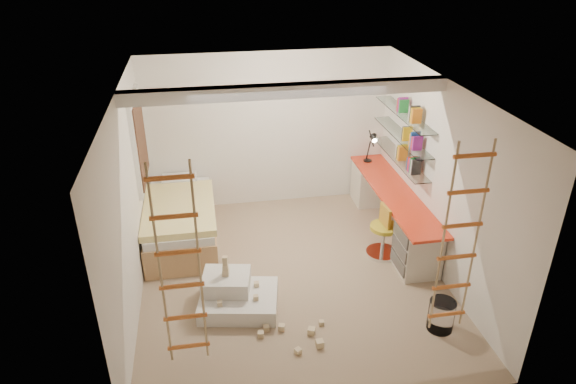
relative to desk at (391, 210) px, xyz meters
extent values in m
plane|color=#9A8063|center=(-1.72, -0.86, -0.40)|extent=(4.50, 4.50, 0.00)
cube|color=white|center=(-1.72, -0.56, 2.12)|extent=(4.00, 0.18, 0.16)
cube|color=white|center=(-3.69, 0.64, 1.15)|extent=(0.06, 1.15, 1.35)
cube|color=#4C2D1E|center=(-3.65, 0.64, 1.15)|extent=(0.02, 1.00, 1.20)
cylinder|color=white|center=(-0.17, -2.18, -0.21)|extent=(0.31, 0.31, 0.39)
cube|color=red|center=(0.00, -0.03, 0.33)|extent=(0.55, 2.80, 0.04)
cube|color=beige|center=(0.00, 1.07, -0.05)|extent=(0.52, 0.55, 0.71)
cube|color=beige|center=(0.00, -1.03, -0.05)|extent=(0.52, 0.55, 0.71)
cube|color=#4C4742|center=(-0.27, -1.03, 0.21)|extent=(0.02, 0.50, 0.18)
cube|color=#4C4742|center=(-0.27, -1.03, -0.01)|extent=(0.02, 0.50, 0.18)
cube|color=#4C4742|center=(-0.27, -1.03, -0.23)|extent=(0.02, 0.50, 0.18)
cube|color=white|center=(0.15, 0.27, 0.75)|extent=(0.25, 1.80, 0.01)
cube|color=white|center=(0.15, 0.27, 1.10)|extent=(0.25, 1.80, 0.01)
cube|color=white|center=(0.15, 0.27, 1.45)|extent=(0.25, 1.80, 0.01)
cube|color=#AD7F51|center=(-3.20, 0.37, -0.18)|extent=(1.00, 2.00, 0.45)
cube|color=white|center=(-3.20, 0.37, 0.11)|extent=(0.95, 1.95, 0.12)
cube|color=yellow|center=(-3.20, 0.22, 0.22)|extent=(1.02, 1.60, 0.10)
cube|color=white|center=(-3.20, 1.17, 0.23)|extent=(0.55, 0.35, 0.12)
cylinder|color=black|center=(-0.05, 1.12, 0.36)|extent=(0.14, 0.14, 0.02)
cylinder|color=black|center=(-0.05, 1.12, 0.55)|extent=(0.02, 0.15, 0.36)
cylinder|color=black|center=(-0.05, 1.02, 0.80)|extent=(0.02, 0.27, 0.20)
cone|color=black|center=(-0.05, 0.90, 0.85)|extent=(0.12, 0.14, 0.15)
cylinder|color=#FFEABF|center=(-0.05, 0.86, 0.82)|extent=(0.08, 0.04, 0.08)
cylinder|color=gold|center=(-0.32, -0.56, 0.05)|extent=(0.44, 0.44, 0.06)
cube|color=#B37F22|center=(-0.32, -0.55, 0.24)|extent=(0.06, 0.31, 0.29)
cylinder|color=silver|center=(-0.32, -0.56, -0.15)|extent=(0.05, 0.05, 0.41)
cylinder|color=silver|center=(-0.32, -0.56, -0.38)|extent=(0.50, 0.50, 0.05)
cube|color=silver|center=(-2.49, -1.39, -0.30)|extent=(1.07, 0.90, 0.21)
cube|color=silver|center=(-2.62, -1.26, -0.09)|extent=(0.66, 0.58, 0.21)
cube|color=#CCB284|center=(-2.62, -1.26, 0.06)|extent=(0.09, 0.09, 0.08)
cube|color=#CCB284|center=(-2.62, -1.26, 0.13)|extent=(0.08, 0.08, 0.07)
cube|color=#CCB284|center=(-2.62, -1.26, 0.23)|extent=(0.07, 0.07, 0.12)
cube|color=#CCB284|center=(-2.29, -1.54, -0.16)|extent=(0.06, 0.06, 0.06)
cube|color=#CCB284|center=(-2.25, -1.27, -0.16)|extent=(0.06, 0.06, 0.06)
cube|color=#CCB284|center=(-2.73, -1.57, -0.16)|extent=(0.06, 0.06, 0.06)
cube|color=#CCB284|center=(-2.21, -1.87, -0.37)|extent=(0.07, 0.07, 0.07)
cube|color=#CCB284|center=(-2.29, -1.96, -0.37)|extent=(0.07, 0.07, 0.07)
cube|color=#CCB284|center=(-2.03, -1.89, -0.37)|extent=(0.07, 0.07, 0.07)
cube|color=#CCB284|center=(-1.69, -2.01, -0.37)|extent=(0.07, 0.07, 0.07)
cube|color=#CCB284|center=(-1.91, -2.29, -0.37)|extent=(0.07, 0.07, 0.07)
cube|color=#CCB284|center=(-1.64, -2.23, -0.37)|extent=(0.07, 0.07, 0.07)
cube|color=#CCB284|center=(-1.54, -1.88, -0.37)|extent=(0.07, 0.07, 0.07)
cube|color=#262626|center=(0.15, 0.27, 0.86)|extent=(0.14, 0.70, 0.22)
cube|color=white|center=(0.15, 0.27, 1.21)|extent=(0.14, 0.46, 0.22)
cube|color=#1E722D|center=(0.15, 0.27, 1.56)|extent=(0.14, 0.52, 0.22)
camera|label=1|loc=(-2.77, -6.52, 3.83)|focal=32.00mm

